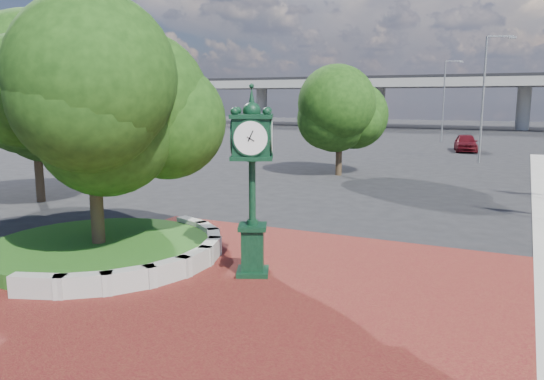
{
  "coord_description": "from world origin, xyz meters",
  "views": [
    {
      "loc": [
        5.56,
        -10.84,
        4.38
      ],
      "look_at": [
        -0.35,
        1.5,
        2.0
      ],
      "focal_mm": 35.0,
      "sensor_mm": 36.0,
      "label": 1
    }
  ],
  "objects_px": {
    "post_clock": "(252,175)",
    "street_lamp_far": "(446,95)",
    "parked_car": "(466,143)",
    "street_lamp_near": "(487,89)"
  },
  "relations": [
    {
      "from": "post_clock",
      "to": "street_lamp_far",
      "type": "bearing_deg",
      "value": 92.01
    },
    {
      "from": "parked_car",
      "to": "street_lamp_near",
      "type": "distance_m",
      "value": 8.96
    },
    {
      "from": "post_clock",
      "to": "street_lamp_far",
      "type": "height_order",
      "value": "street_lamp_far"
    },
    {
      "from": "post_clock",
      "to": "parked_car",
      "type": "height_order",
      "value": "post_clock"
    },
    {
      "from": "parked_car",
      "to": "street_lamp_far",
      "type": "height_order",
      "value": "street_lamp_far"
    },
    {
      "from": "post_clock",
      "to": "street_lamp_near",
      "type": "xyz_separation_m",
      "value": [
        3.33,
        27.51,
        2.39
      ]
    },
    {
      "from": "parked_car",
      "to": "street_lamp_far",
      "type": "bearing_deg",
      "value": 98.52
    },
    {
      "from": "post_clock",
      "to": "street_lamp_near",
      "type": "relative_size",
      "value": 0.55
    },
    {
      "from": "parked_car",
      "to": "street_lamp_far",
      "type": "distance_m",
      "value": 10.55
    },
    {
      "from": "street_lamp_far",
      "to": "post_clock",
      "type": "bearing_deg",
      "value": -87.99
    }
  ]
}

